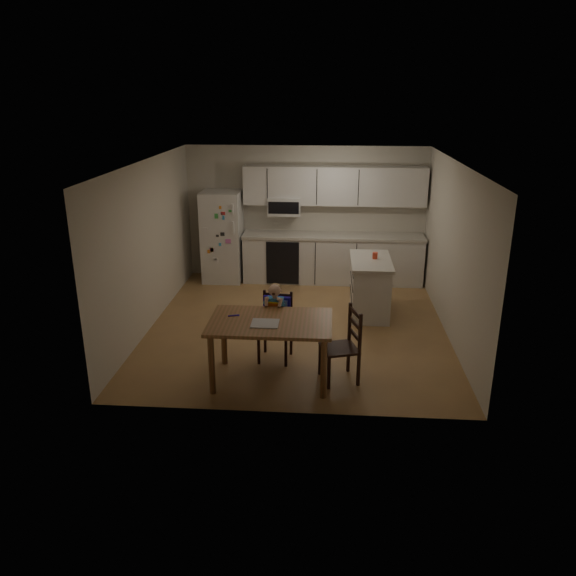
% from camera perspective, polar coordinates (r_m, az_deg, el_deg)
% --- Properties ---
extents(room, '(4.52, 5.01, 2.51)m').
position_cam_1_polar(room, '(8.78, 1.21, 4.93)').
color(room, '#976F44').
rests_on(room, ground).
extents(refrigerator, '(0.72, 0.70, 1.70)m').
position_cam_1_polar(refrigerator, '(10.68, -6.67, 5.22)').
color(refrigerator, silver).
rests_on(refrigerator, ground).
extents(kitchen_run, '(3.37, 0.62, 2.15)m').
position_cam_1_polar(kitchen_run, '(10.57, 4.45, 5.30)').
color(kitchen_run, silver).
rests_on(kitchen_run, ground).
extents(kitchen_island, '(0.64, 1.22, 0.90)m').
position_cam_1_polar(kitchen_island, '(9.17, 8.31, 0.19)').
color(kitchen_island, silver).
rests_on(kitchen_island, ground).
extents(red_cup, '(0.08, 0.08, 0.10)m').
position_cam_1_polar(red_cup, '(9.09, 8.83, 3.28)').
color(red_cup, red).
rests_on(red_cup, kitchen_island).
extents(dining_table, '(1.50, 0.96, 0.80)m').
position_cam_1_polar(dining_table, '(6.88, -1.79, -4.16)').
color(dining_table, brown).
rests_on(dining_table, ground).
extents(napkin, '(0.33, 0.29, 0.01)m').
position_cam_1_polar(napkin, '(6.74, -2.35, -3.61)').
color(napkin, silver).
rests_on(napkin, dining_table).
extents(toddler_spoon, '(0.12, 0.06, 0.02)m').
position_cam_1_polar(toddler_spoon, '(7.00, -5.64, -2.80)').
color(toddler_spoon, '#2617B6').
rests_on(toddler_spoon, dining_table).
extents(chair_booster, '(0.45, 0.45, 1.08)m').
position_cam_1_polar(chair_booster, '(7.46, -1.26, -2.58)').
color(chair_booster, black).
rests_on(chair_booster, ground).
extents(chair_side, '(0.53, 0.53, 0.95)m').
position_cam_1_polar(chair_side, '(6.99, 6.01, -5.30)').
color(chair_side, black).
rests_on(chair_side, ground).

